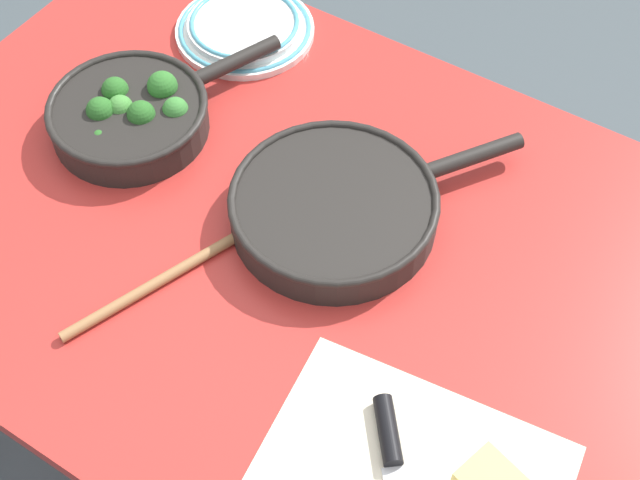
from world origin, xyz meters
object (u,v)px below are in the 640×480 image
(skillet_broccoli, at_px, (131,114))
(wooden_spoon, at_px, (222,245))
(dinner_plate_stack, at_px, (245,27))
(skillet_eggs, at_px, (336,207))

(skillet_broccoli, relative_size, wooden_spoon, 0.98)
(skillet_broccoli, relative_size, dinner_plate_stack, 1.61)
(dinner_plate_stack, bearing_deg, wooden_spoon, -58.62)
(dinner_plate_stack, bearing_deg, skillet_eggs, -37.06)
(skillet_broccoli, distance_m, wooden_spoon, 0.27)
(skillet_eggs, xyz_separation_m, wooden_spoon, (-0.10, -0.13, -0.02))
(skillet_broccoli, xyz_separation_m, wooden_spoon, (0.25, -0.11, -0.02))
(skillet_eggs, xyz_separation_m, dinner_plate_stack, (-0.34, 0.25, -0.01))
(skillet_broccoli, height_order, skillet_eggs, skillet_broccoli)
(skillet_eggs, height_order, wooden_spoon, skillet_eggs)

